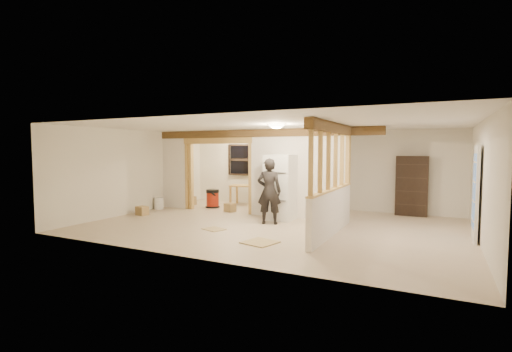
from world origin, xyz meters
The scene contains 30 objects.
floor centered at (0.00, 0.00, -0.01)m, with size 9.00×6.50×0.01m, color #BDAA8D.
ceiling centered at (0.00, 0.00, 2.50)m, with size 9.00×6.50×0.01m, color white.
wall_back centered at (0.00, 3.25, 1.25)m, with size 9.00×0.01×2.50m, color silver.
wall_front centered at (0.00, -3.25, 1.25)m, with size 9.00×0.01×2.50m, color silver.
wall_left centered at (-4.50, 0.00, 1.25)m, with size 0.01×6.50×2.50m, color silver.
wall_right centered at (4.50, 0.00, 1.25)m, with size 0.01×6.50×2.50m, color silver.
partition_left_stub centered at (-4.05, 1.20, 1.25)m, with size 0.90×0.12×2.50m, color white.
partition_center centered at (0.20, 1.20, 1.25)m, with size 2.80×0.12×2.50m, color white.
doorway_frame centered at (-2.40, 1.20, 1.10)m, with size 2.46×0.14×2.20m, color tan.
header_beam_back centered at (-1.00, 1.20, 2.38)m, with size 7.00×0.18×0.22m, color brown.
header_beam_right centered at (1.60, -0.40, 2.38)m, with size 0.18×3.30×0.22m, color brown.
pony_wall centered at (1.60, -0.40, 0.50)m, with size 0.12×3.20×1.00m, color white.
stud_partition centered at (1.60, -0.40, 1.66)m, with size 0.14×3.20×1.32m, color tan.
window_back centered at (-2.60, 3.17, 1.55)m, with size 1.12×0.10×1.10m, color black.
french_door centered at (4.42, 0.40, 1.00)m, with size 0.12×0.86×2.00m, color white.
ceiling_dome_main centered at (0.30, -0.50, 2.48)m, with size 0.36×0.36×0.16m, color #FFEABF.
ceiling_dome_util centered at (-2.50, 2.30, 2.48)m, with size 0.32×0.32×0.14m, color #FFEABF.
hanging_bulb centered at (-2.00, 1.60, 2.18)m, with size 0.07×0.07×0.07m, color #FFD88C.
refrigerator centered at (-0.13, 0.79, 0.89)m, with size 0.73×0.71×1.77m, color white.
woman centered at (-0.15, 0.11, 0.85)m, with size 0.62×0.40×1.69m, color black.
work_table centered at (-2.19, 2.70, 0.35)m, with size 1.11×0.55×0.70m, color tan.
potted_plant centered at (-1.94, 2.75, 0.89)m, with size 0.36×0.31×0.40m, color #356328.
shop_vac centered at (-2.95, 1.74, 0.30)m, with size 0.47×0.47×0.61m, color maroon.
bookshelf centered at (3.02, 3.04, 0.86)m, with size 0.86×0.29×1.73m, color black.
bucket centered at (-4.32, 0.70, 0.19)m, with size 0.29×0.29×0.37m, color white.
box_util_a centered at (-2.02, 1.29, 0.13)m, with size 0.30×0.26×0.26m, color #A4834F.
box_util_b centered at (-4.01, 1.96, 0.14)m, with size 0.31×0.31×0.29m, color #A4834F.
box_front centered at (-4.01, -0.37, 0.13)m, with size 0.32×0.26×0.26m, color #A4834F.
floor_panel_near centered at (0.49, -1.76, 0.01)m, with size 0.61×0.61×0.02m, color tan.
floor_panel_far centered at (-1.06, -1.09, 0.01)m, with size 0.49×0.39×0.02m, color tan.
Camera 1 is at (3.74, -8.47, 1.89)m, focal length 26.00 mm.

